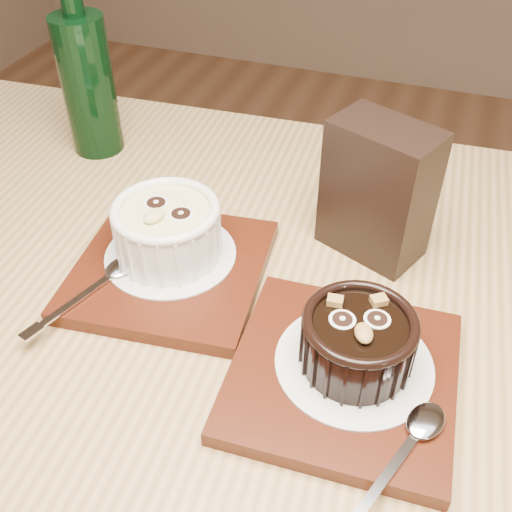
{
  "coord_description": "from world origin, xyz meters",
  "views": [
    {
      "loc": [
        -0.02,
        -0.07,
        1.15
      ],
      "look_at": [
        -0.15,
        0.3,
        0.81
      ],
      "focal_mm": 42.0,
      "sensor_mm": 36.0,
      "label": 1
    }
  ],
  "objects": [
    {
      "name": "spoon_left",
      "position": [
        -0.29,
        0.26,
        0.77
      ],
      "size": [
        0.07,
        0.14,
        0.01
      ],
      "primitive_type": null,
      "rotation": [
        0.0,
        0.0,
        -0.31
      ],
      "color": "silver",
      "rests_on": "tray_left"
    },
    {
      "name": "doily_left",
      "position": [
        -0.25,
        0.32,
        0.77
      ],
      "size": [
        0.13,
        0.13,
        0.0
      ],
      "primitive_type": "cylinder",
      "color": "silver",
      "rests_on": "tray_left"
    },
    {
      "name": "spoon_right",
      "position": [
        0.01,
        0.18,
        0.77
      ],
      "size": [
        0.07,
        0.13,
        0.01
      ],
      "primitive_type": null,
      "rotation": [
        0.0,
        0.0,
        -0.36
      ],
      "color": "silver",
      "rests_on": "tray_right"
    },
    {
      "name": "green_bottle",
      "position": [
        -0.44,
        0.5,
        0.84
      ],
      "size": [
        0.06,
        0.06,
        0.24
      ],
      "color": "black",
      "rests_on": "table"
    },
    {
      "name": "ramekin_white",
      "position": [
        -0.25,
        0.32,
        0.8
      ],
      "size": [
        0.1,
        0.1,
        0.06
      ],
      "rotation": [
        0.0,
        0.0,
        -0.26
      ],
      "color": "white",
      "rests_on": "doily_left"
    },
    {
      "name": "tray_right",
      "position": [
        -0.05,
        0.24,
        0.76
      ],
      "size": [
        0.19,
        0.19,
        0.01
      ],
      "primitive_type": "cube",
      "rotation": [
        0.0,
        0.0,
        0.05
      ],
      "color": "#42180B",
      "rests_on": "table"
    },
    {
      "name": "table",
      "position": [
        -0.14,
        0.26,
        0.66
      ],
      "size": [
        1.24,
        0.87,
        0.75
      ],
      "rotation": [
        0.0,
        0.0,
        0.06
      ],
      "color": "olive",
      "rests_on": "ground"
    },
    {
      "name": "ramekin_dark",
      "position": [
        -0.04,
        0.25,
        0.8
      ],
      "size": [
        0.09,
        0.09,
        0.05
      ],
      "rotation": [
        0.0,
        0.0,
        0.36
      ],
      "color": "black",
      "rests_on": "doily_right"
    },
    {
      "name": "doily_right",
      "position": [
        -0.04,
        0.25,
        0.77
      ],
      "size": [
        0.13,
        0.13,
        0.0
      ],
      "primitive_type": "cylinder",
      "color": "silver",
      "rests_on": "tray_right"
    },
    {
      "name": "tray_left",
      "position": [
        -0.24,
        0.31,
        0.76
      ],
      "size": [
        0.2,
        0.2,
        0.01
      ],
      "primitive_type": "cube",
      "rotation": [
        0.0,
        0.0,
        0.11
      ],
      "color": "#42180B",
      "rests_on": "table"
    },
    {
      "name": "condiment_stand",
      "position": [
        -0.06,
        0.42,
        0.82
      ],
      "size": [
        0.12,
        0.09,
        0.14
      ],
      "primitive_type": "cube",
      "rotation": [
        0.0,
        0.0,
        -0.4
      ],
      "color": "black",
      "rests_on": "table"
    }
  ]
}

